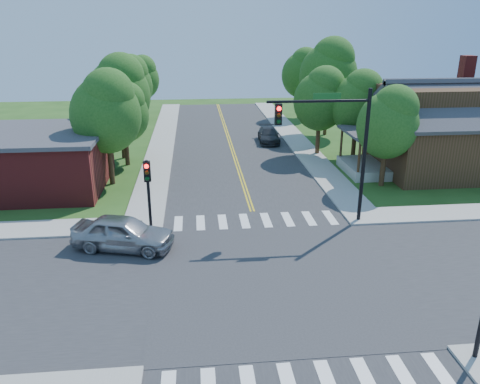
{
  "coord_description": "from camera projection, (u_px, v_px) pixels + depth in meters",
  "views": [
    {
      "loc": [
        -3.16,
        -17.15,
        10.27
      ],
      "look_at": [
        -0.97,
        4.93,
        2.2
      ],
      "focal_mm": 35.0,
      "sensor_mm": 36.0,
      "label": 1
    }
  ],
  "objects": [
    {
      "name": "ground",
      "position": [
        274.0,
        279.0,
        19.84
      ],
      "size": [
        100.0,
        100.0,
        0.0
      ],
      "primitive_type": "plane",
      "color": "#254E18",
      "rests_on": "ground"
    },
    {
      "name": "road_ns",
      "position": [
        274.0,
        279.0,
        19.83
      ],
      "size": [
        10.0,
        90.0,
        0.04
      ],
      "primitive_type": "cube",
      "color": "#2D2D30",
      "rests_on": "ground"
    },
    {
      "name": "road_ew",
      "position": [
        274.0,
        279.0,
        19.83
      ],
      "size": [
        90.0,
        10.0,
        0.04
      ],
      "primitive_type": "cube",
      "color": "#2D2D30",
      "rests_on": "ground"
    },
    {
      "name": "intersection_patch",
      "position": [
        274.0,
        279.0,
        19.84
      ],
      "size": [
        10.2,
        10.2,
        0.06
      ],
      "primitive_type": "cube",
      "color": "#2D2D30",
      "rests_on": "ground"
    },
    {
      "name": "sidewalk_ne",
      "position": [
        442.0,
        163.0,
        36.07
      ],
      "size": [
        40.0,
        40.0,
        0.14
      ],
      "color": "#9E9B93",
      "rests_on": "ground"
    },
    {
      "name": "sidewalk_nw",
      "position": [
        17.0,
        175.0,
        33.14
      ],
      "size": [
        40.0,
        40.0,
        0.14
      ],
      "color": "#9E9B93",
      "rests_on": "ground"
    },
    {
      "name": "crosswalk_north",
      "position": [
        255.0,
        220.0,
        25.62
      ],
      "size": [
        8.85,
        2.0,
        0.01
      ],
      "color": "white",
      "rests_on": "ground"
    },
    {
      "name": "crosswalk_south",
      "position": [
        309.0,
        384.0,
        14.03
      ],
      "size": [
        8.85,
        2.0,
        0.01
      ],
      "color": "white",
      "rests_on": "ground"
    },
    {
      "name": "centerline",
      "position": [
        274.0,
        278.0,
        19.82
      ],
      "size": [
        0.3,
        90.0,
        0.01
      ],
      "color": "yellow",
      "rests_on": "ground"
    },
    {
      "name": "signal_mast_ne",
      "position": [
        334.0,
        135.0,
        23.77
      ],
      "size": [
        5.3,
        0.42,
        7.2
      ],
      "color": "black",
      "rests_on": "ground"
    },
    {
      "name": "signal_pole_nw",
      "position": [
        148.0,
        182.0,
        23.63
      ],
      "size": [
        0.34,
        0.42,
        3.8
      ],
      "color": "black",
      "rests_on": "ground"
    },
    {
      "name": "house_ne",
      "position": [
        451.0,
        125.0,
        33.41
      ],
      "size": [
        13.05,
        8.8,
        7.11
      ],
      "color": "#372713",
      "rests_on": "ground"
    },
    {
      "name": "building_nw",
      "position": [
        24.0,
        160.0,
        30.23
      ],
      "size": [
        10.4,
        8.4,
        3.73
      ],
      "color": "maroon",
      "rests_on": "ground"
    },
    {
      "name": "tree_e_a",
      "position": [
        390.0,
        121.0,
        29.71
      ],
      "size": [
        3.93,
        3.73,
        6.68
      ],
      "color": "#382314",
      "rests_on": "ground"
    },
    {
      "name": "tree_e_b",
      "position": [
        359.0,
        101.0,
        35.69
      ],
      "size": [
        4.15,
        3.94,
        7.05
      ],
      "color": "#382314",
      "rests_on": "ground"
    },
    {
      "name": "tree_e_c",
      "position": [
        330.0,
        71.0,
        43.27
      ],
      "size": [
        5.38,
        5.11,
        9.15
      ],
      "color": "#382314",
      "rests_on": "ground"
    },
    {
      "name": "tree_e_d",
      "position": [
        303.0,
        72.0,
        51.77
      ],
      "size": [
        4.57,
        4.34,
        7.77
      ],
      "color": "#382314",
      "rests_on": "ground"
    },
    {
      "name": "tree_w_a",
      "position": [
        107.0,
        110.0,
        29.82
      ],
      "size": [
        4.51,
        4.28,
        7.67
      ],
      "color": "#382314",
      "rests_on": "ground"
    },
    {
      "name": "tree_w_b",
      "position": [
        119.0,
        90.0,
        35.7
      ],
      "size": [
        4.83,
        4.59,
        8.22
      ],
      "color": "#382314",
      "rests_on": "ground"
    },
    {
      "name": "tree_w_c",
      "position": [
        129.0,
        82.0,
        43.71
      ],
      "size": [
        4.46,
        4.23,
        7.58
      ],
      "color": "#382314",
      "rests_on": "ground"
    },
    {
      "name": "tree_w_d",
      "position": [
        141.0,
        77.0,
        52.2
      ],
      "size": [
        4.09,
        3.88,
        6.95
      ],
      "color": "#382314",
      "rests_on": "ground"
    },
    {
      "name": "tree_house",
      "position": [
        321.0,
        97.0,
        36.89
      ],
      "size": [
        4.22,
        4.0,
        7.17
      ],
      "color": "#382314",
      "rests_on": "ground"
    },
    {
      "name": "tree_bldg",
      "position": [
        124.0,
        111.0,
        34.34
      ],
      "size": [
        3.71,
        3.52,
        6.3
      ],
      "color": "#382314",
      "rests_on": "ground"
    },
    {
      "name": "car_silver",
      "position": [
        123.0,
        234.0,
        22.21
      ],
      "size": [
        4.36,
        5.79,
        1.64
      ],
      "primitive_type": "imported",
      "rotation": [
        0.0,
        0.0,
        1.31
      ],
      "color": "#9FA1A6",
      "rests_on": "ground"
    },
    {
      "name": "car_dgrey",
      "position": [
        269.0,
        136.0,
        42.24
      ],
      "size": [
        2.22,
        4.53,
        1.26
      ],
      "primitive_type": "imported",
      "rotation": [
        0.0,
        0.0,
        -0.05
      ],
      "color": "#2B2D30",
      "rests_on": "ground"
    }
  ]
}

